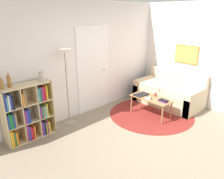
% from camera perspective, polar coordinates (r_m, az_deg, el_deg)
% --- Properties ---
extents(ground_plane, '(14.00, 14.00, 0.00)m').
position_cam_1_polar(ground_plane, '(4.27, 13.71, -14.24)').
color(ground_plane, gray).
extents(wall_back, '(7.48, 0.11, 2.60)m').
position_cam_1_polar(wall_back, '(5.20, -6.33, 7.77)').
color(wall_back, silver).
rests_on(wall_back, ground_plane).
extents(wall_right, '(0.08, 5.22, 2.60)m').
position_cam_1_polar(wall_right, '(6.19, 17.59, 8.97)').
color(wall_right, silver).
rests_on(wall_right, ground_plane).
extents(rug, '(2.01, 2.01, 0.01)m').
position_cam_1_polar(rug, '(5.43, 10.17, -6.25)').
color(rug, maroon).
rests_on(rug, ground_plane).
extents(bookshelf, '(0.93, 0.34, 1.10)m').
position_cam_1_polar(bookshelf, '(4.47, -21.33, -5.91)').
color(bookshelf, beige).
rests_on(bookshelf, ground_plane).
extents(floor_lamp, '(0.28, 0.28, 1.66)m').
position_cam_1_polar(floor_lamp, '(4.57, -12.10, 6.98)').
color(floor_lamp, gray).
rests_on(floor_lamp, ground_plane).
extents(couch, '(0.95, 1.69, 0.85)m').
position_cam_1_polar(couch, '(6.04, 14.87, -0.93)').
color(couch, '#CCB793').
rests_on(couch, ground_plane).
extents(coffee_table, '(0.43, 0.97, 0.45)m').
position_cam_1_polar(coffee_table, '(5.20, 10.14, -2.70)').
color(coffee_table, '#996B42').
rests_on(coffee_table, ground_plane).
extents(laptop, '(0.38, 0.27, 0.02)m').
position_cam_1_polar(laptop, '(5.32, 7.68, -1.30)').
color(laptop, black).
rests_on(laptop, coffee_table).
extents(bowl, '(0.13, 0.13, 0.04)m').
position_cam_1_polar(bowl, '(5.08, 9.43, -2.31)').
color(bowl, silver).
rests_on(bowl, coffee_table).
extents(book_stack_on_table, '(0.13, 0.21, 0.04)m').
position_cam_1_polar(book_stack_on_table, '(5.01, 13.27, -2.88)').
color(book_stack_on_table, '#7F287A').
rests_on(book_stack_on_table, coffee_table).
extents(cup, '(0.07, 0.07, 0.08)m').
position_cam_1_polar(cup, '(5.29, 11.29, -1.31)').
color(cup, '#A33D33').
rests_on(cup, coffee_table).
extents(remote, '(0.09, 0.17, 0.02)m').
position_cam_1_polar(remote, '(5.17, 9.69, -2.05)').
color(remote, black).
rests_on(remote, coffee_table).
extents(bottle_left, '(0.07, 0.07, 0.21)m').
position_cam_1_polar(bottle_left, '(4.15, -26.93, 1.22)').
color(bottle_left, olive).
rests_on(bottle_left, bookshelf).
extents(bottle_middle, '(0.07, 0.07, 0.25)m').
position_cam_1_polar(bottle_middle, '(4.20, -25.30, 1.93)').
color(bottle_middle, olive).
rests_on(bottle_middle, bookshelf).
extents(vase_on_shelf, '(0.10, 0.10, 0.18)m').
position_cam_1_polar(vase_on_shelf, '(4.39, -17.93, 3.38)').
color(vase_on_shelf, '#B7B2A8').
rests_on(vase_on_shelf, bookshelf).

